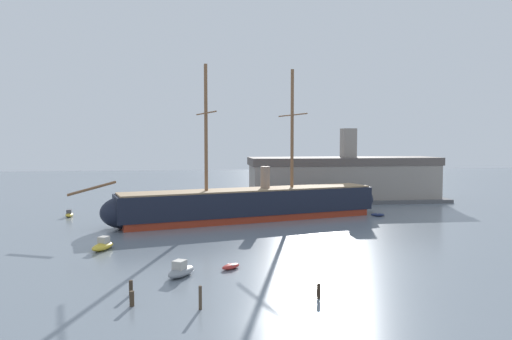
# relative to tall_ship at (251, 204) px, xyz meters

# --- Properties ---
(ground_plane) EXTENTS (400.00, 400.00, 0.00)m
(ground_plane) POSITION_rel_tall_ship_xyz_m (-3.77, -49.14, -2.98)
(ground_plane) COLOR slate
(tall_ship) EXTENTS (56.49, 20.11, 27.75)m
(tall_ship) POSITION_rel_tall_ship_xyz_m (0.00, 0.00, 0.00)
(tall_ship) COLOR maroon
(tall_ship) RESTS_ON ground
(motorboat_foreground_left) EXTENTS (3.74, 4.58, 1.79)m
(motorboat_foreground_left) POSITION_rel_tall_ship_xyz_m (-11.76, -35.37, -2.35)
(motorboat_foreground_left) COLOR gray
(motorboat_foreground_left) RESTS_ON ground
(dinghy_near_centre) EXTENTS (2.63, 2.47, 0.59)m
(dinghy_near_centre) POSITION_rel_tall_ship_xyz_m (-6.23, -33.12, -2.68)
(dinghy_near_centre) COLOR #B22D28
(dinghy_near_centre) RESTS_ON ground
(motorboat_mid_left) EXTENTS (3.28, 4.56, 1.77)m
(motorboat_mid_left) POSITION_rel_tall_ship_xyz_m (-22.36, -21.44, -2.35)
(motorboat_mid_left) COLOR gold
(motorboat_mid_left) RESTS_ON ground
(motorboat_far_left) EXTENTS (1.72, 3.41, 1.38)m
(motorboat_far_left) POSITION_rel_tall_ship_xyz_m (-33.86, 8.22, -2.49)
(motorboat_far_left) COLOR gold
(motorboat_far_left) RESTS_ON ground
(dinghy_far_right) EXTENTS (2.80, 1.83, 0.61)m
(dinghy_far_right) POSITION_rel_tall_ship_xyz_m (24.66, 1.15, -2.67)
(dinghy_far_right) COLOR #1E284C
(dinghy_far_right) RESTS_ON ground
(mooring_piling_nearest) EXTENTS (0.29, 0.29, 2.06)m
(mooring_piling_nearest) POSITION_rel_tall_ship_xyz_m (-9.84, -45.85, -1.95)
(mooring_piling_nearest) COLOR #4C3D2D
(mooring_piling_nearest) RESTS_ON ground
(mooring_piling_left_pair) EXTENTS (0.36, 0.36, 1.40)m
(mooring_piling_left_pair) POSITION_rel_tall_ship_xyz_m (-16.28, -41.10, -2.28)
(mooring_piling_left_pair) COLOR #382B1E
(mooring_piling_left_pair) RESTS_ON ground
(mooring_piling_right_pair) EXTENTS (0.38, 0.38, 1.42)m
(mooring_piling_right_pair) POSITION_rel_tall_ship_xyz_m (1.04, -44.34, -2.27)
(mooring_piling_right_pair) COLOR #382B1E
(mooring_piling_right_pair) RESTS_ON ground
(mooring_piling_midwater) EXTENTS (0.42, 0.42, 1.35)m
(mooring_piling_midwater) POSITION_rel_tall_ship_xyz_m (-15.81, -44.27, -2.30)
(mooring_piling_midwater) COLOR #423323
(mooring_piling_midwater) RESTS_ON ground
(dockside_warehouse_right) EXTENTS (48.42, 13.80, 17.35)m
(dockside_warehouse_right) POSITION_rel_tall_ship_xyz_m (25.19, 24.18, 2.30)
(dockside_warehouse_right) COLOR #565659
(dockside_warehouse_right) RESTS_ON ground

